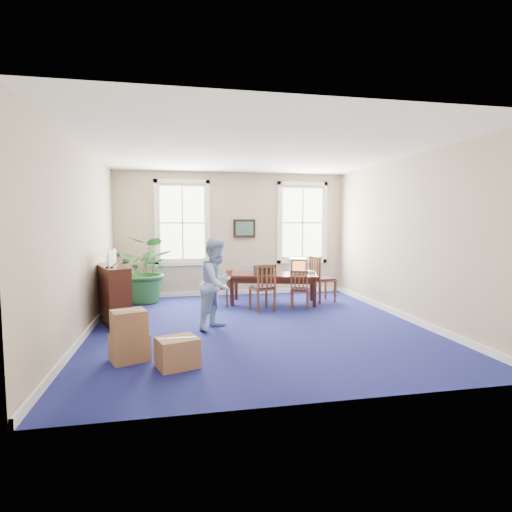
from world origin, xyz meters
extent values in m
plane|color=navy|center=(0.00, 0.00, 0.00)|extent=(6.50, 6.50, 0.00)
plane|color=white|center=(0.00, 0.00, 3.20)|extent=(6.50, 6.50, 0.00)
plane|color=tan|center=(0.00, 3.25, 1.60)|extent=(6.50, 0.00, 6.50)
plane|color=tan|center=(0.00, -3.25, 1.60)|extent=(6.50, 0.00, 6.50)
plane|color=tan|center=(-3.00, 0.00, 1.60)|extent=(0.00, 6.50, 6.50)
plane|color=tan|center=(3.00, 0.00, 1.60)|extent=(0.00, 6.50, 6.50)
cube|color=white|center=(0.00, 3.22, 0.06)|extent=(6.00, 0.04, 0.12)
cube|color=white|center=(-2.97, 0.00, 0.06)|extent=(0.04, 6.50, 0.12)
cube|color=white|center=(2.97, 0.00, 0.06)|extent=(0.04, 6.50, 0.12)
cube|color=white|center=(1.68, 1.91, 0.73)|extent=(0.18, 0.22, 0.05)
cube|color=black|center=(0.55, 1.95, 0.81)|extent=(0.46, 0.38, 0.20)
imported|color=#97B6DF|center=(-0.74, -0.04, 0.82)|extent=(0.98, 1.01, 1.64)
cube|color=#3C1810|center=(-2.67, 0.78, 0.55)|extent=(0.86, 1.44, 1.09)
imported|color=#235A26|center=(-2.16, 2.56, 0.79)|extent=(1.79, 1.69, 1.59)
camera|label=1|loc=(-1.43, -7.17, 1.94)|focal=28.00mm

